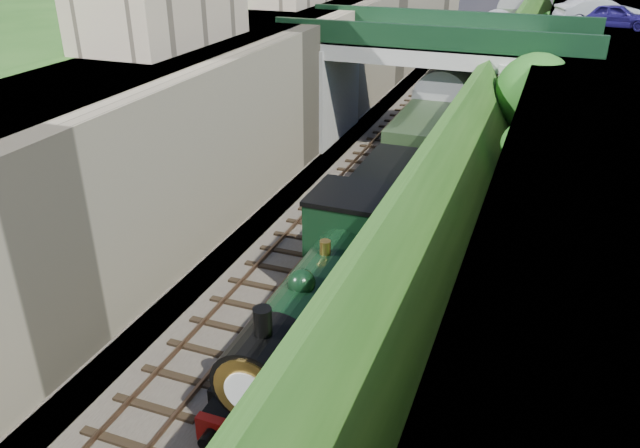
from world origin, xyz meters
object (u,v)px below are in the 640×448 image
(tree, at_px, (538,96))
(locomotive, at_px, (323,298))
(car_blue, at_px, (616,16))
(car_silver, at_px, (599,12))
(tender, at_px, (389,208))
(road_bridge, at_px, (444,80))

(tree, distance_m, locomotive, 15.96)
(car_blue, distance_m, car_silver, 1.06)
(tree, bearing_deg, car_blue, 73.08)
(tender, bearing_deg, road_bridge, 91.25)
(road_bridge, bearing_deg, car_silver, 43.99)
(car_silver, height_order, tender, car_silver)
(tree, xyz_separation_m, car_blue, (3.22, 10.58, 2.27))
(car_blue, relative_size, car_silver, 0.83)
(locomotive, bearing_deg, road_bridge, 90.77)
(car_silver, bearing_deg, tree, 146.16)
(car_blue, height_order, tender, car_blue)
(road_bridge, height_order, tree, road_bridge)
(car_blue, bearing_deg, road_bridge, 133.92)
(tender, bearing_deg, locomotive, -90.00)
(road_bridge, bearing_deg, tree, -39.57)
(car_blue, relative_size, locomotive, 0.38)
(car_blue, xyz_separation_m, tender, (-7.93, -18.22, -5.30))
(road_bridge, relative_size, locomotive, 1.56)
(tender, bearing_deg, tree, 58.30)
(car_silver, distance_m, tender, 20.78)
(road_bridge, distance_m, car_blue, 10.82)
(road_bridge, relative_size, car_blue, 4.09)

